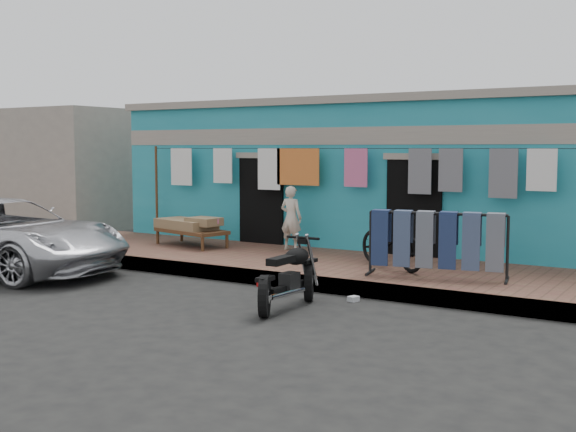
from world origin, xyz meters
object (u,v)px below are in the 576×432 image
object	(u,v)px
seated_person	(291,218)
bicycle	(392,235)
motorcycle	(288,274)
charpoy	(191,232)
car	(2,235)
jeans_rack	(437,243)

from	to	relation	value
seated_person	bicycle	world-z (taller)	seated_person
seated_person	motorcycle	xyz separation A→B (m)	(2.19, -3.68, -0.40)
seated_person	charpoy	xyz separation A→B (m)	(-2.08, -0.62, -0.35)
car	motorcycle	size ratio (longest dim) A/B	3.24
bicycle	charpoy	size ratio (longest dim) A/B	0.90
jeans_rack	motorcycle	bearing A→B (deg)	-122.49
charpoy	car	bearing A→B (deg)	-119.26
bicycle	jeans_rack	size ratio (longest dim) A/B	0.75
seated_person	bicycle	bearing A→B (deg)	159.22
seated_person	motorcycle	size ratio (longest dim) A/B	0.83
car	bicycle	bearing A→B (deg)	-71.49
motorcycle	charpoy	xyz separation A→B (m)	(-4.28, 3.06, 0.05)
seated_person	charpoy	distance (m)	2.20
bicycle	motorcycle	xyz separation A→B (m)	(-0.43, -2.70, -0.31)
bicycle	motorcycle	bearing A→B (deg)	-157.71
car	seated_person	bearing A→B (deg)	-50.64
car	motorcycle	bearing A→B (deg)	-93.56
motorcycle	jeans_rack	size ratio (longest dim) A/B	0.67
seated_person	jeans_rack	bearing A→B (deg)	157.72
motorcycle	jeans_rack	distance (m)	2.66
car	motorcycle	world-z (taller)	car
bicycle	seated_person	bearing A→B (deg)	100.94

